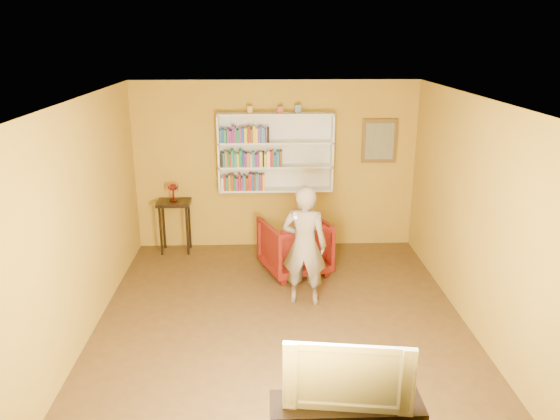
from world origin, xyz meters
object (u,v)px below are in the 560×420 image
object	(u,v)px
ruby_lustre	(173,189)
console_table	(174,210)
armchair	(295,246)
person	(304,246)
television	(348,371)
bookshelf	(276,152)

from	to	relation	value
ruby_lustre	console_table	bearing A→B (deg)	0.00
armchair	person	size ratio (longest dim) A/B	0.56
ruby_lustre	television	xyz separation A→B (m)	(2.08, -4.50, -0.29)
ruby_lustre	person	size ratio (longest dim) A/B	0.17
ruby_lustre	person	xyz separation A→B (m)	(1.93, -1.83, -0.25)
console_table	armchair	bearing A→B (deg)	-24.95
console_table	television	distance (m)	4.96
person	bookshelf	bearing A→B (deg)	-70.11
bookshelf	armchair	size ratio (longest dim) A/B	2.00
console_table	person	world-z (taller)	person
armchair	ruby_lustre	bearing A→B (deg)	-45.14
console_table	armchair	world-z (taller)	console_table
console_table	person	bearing A→B (deg)	-43.53
armchair	bookshelf	bearing A→B (deg)	-96.55
bookshelf	person	bearing A→B (deg)	-81.10
console_table	television	size ratio (longest dim) A/B	0.81
television	person	bearing A→B (deg)	100.82
console_table	ruby_lustre	distance (m)	0.35
console_table	armchair	size ratio (longest dim) A/B	0.95
ruby_lustre	armchair	xyz separation A→B (m)	(1.87, -0.87, -0.64)
bookshelf	ruby_lustre	bearing A→B (deg)	-174.37
ruby_lustre	television	world-z (taller)	ruby_lustre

